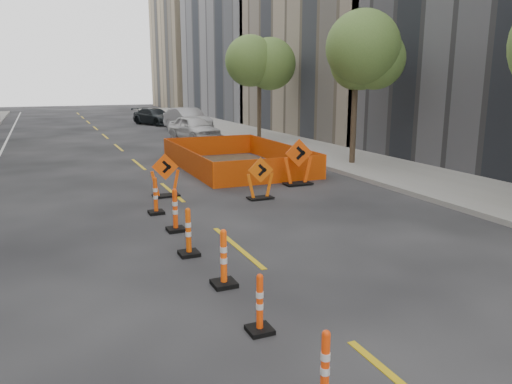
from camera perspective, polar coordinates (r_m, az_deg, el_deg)
name	(u,v)px	position (r m, az deg, el deg)	size (l,w,h in m)	color
ground_plane	(332,326)	(7.89, 8.71, -14.95)	(140.00, 140.00, 0.00)	black
sidewalk_right	(363,163)	(22.27, 12.18, 3.24)	(4.00, 90.00, 0.15)	gray
bld_right_c	(365,29)	(36.39, 12.30, 17.77)	(12.00, 16.00, 14.00)	gray
bld_right_d	(266,12)	(50.95, 1.09, 19.92)	(12.00, 18.00, 20.00)	gray
bld_right_e	(207,45)	(67.89, -5.59, 16.38)	(12.00, 14.00, 16.00)	tan
tree_r_b	(356,57)	(21.66, 11.40, 14.84)	(2.80, 2.80, 5.95)	#382B1E
tree_r_c	(259,64)	(30.44, 0.38, 14.41)	(2.80, 2.80, 5.95)	#382B1E
channelizer_2	(325,367)	(6.05, 7.90, -19.21)	(0.36, 0.36, 0.92)	#F03E0A
channelizer_3	(260,303)	(7.45, 0.43, -12.60)	(0.36, 0.36, 0.92)	#EC4009
channelizer_4	(224,258)	(9.00, -3.72, -7.52)	(0.42, 0.42, 1.07)	#FF4F0A
channelizer_5	(188,232)	(10.60, -7.74, -4.53)	(0.41, 0.41, 1.04)	#DB4C09
channelizer_6	(175,210)	(12.32, -9.22, -2.04)	(0.42, 0.42, 1.07)	#E24009
channelizer_7	(155,195)	(14.02, -11.42, -0.39)	(0.41, 0.41, 1.04)	#DC4509
chevron_sign_left	(165,175)	(15.98, -10.34, 1.89)	(0.92, 0.55, 1.39)	#ED4D0A
chevron_sign_center	(260,178)	(15.43, 0.49, 1.59)	(0.88, 0.53, 1.32)	#D55509
chevron_sign_right	(298,162)	(17.54, 4.84, 3.43)	(1.09, 0.65, 1.64)	#D84409
safety_fence	(235,156)	(21.13, -2.36, 4.08)	(4.37, 7.44, 0.93)	orange
parked_car_near	(194,128)	(30.95, -7.11, 7.28)	(1.76, 4.38, 1.49)	silver
parked_car_mid	(187,120)	(36.38, -7.84, 8.19)	(1.75, 5.01, 1.65)	#97969B
parked_car_far	(155,117)	(42.17, -11.48, 8.45)	(1.86, 4.58, 1.33)	black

